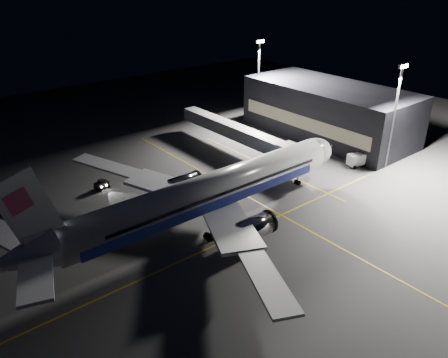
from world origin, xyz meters
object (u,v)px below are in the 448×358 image
Objects in this scene: service_truck at (359,159)px; baggage_tug at (102,184)px; floodlight_mast_north at (259,74)px; safety_cone_a at (158,219)px; airliner at (204,194)px; jet_bridge at (240,134)px; floodlight_mast_south at (395,108)px; safety_cone_c at (177,200)px; safety_cone_b at (191,179)px.

service_truck reaches higher than baggage_tug.
baggage_tug is (-48.57, -10.55, -11.57)m from floodlight_mast_north.
floodlight_mast_north is 34.48× the size of safety_cone_a.
airliner reaches higher than safety_cone_a.
floodlight_mast_south reaches higher than jet_bridge.
floodlight_mast_north reaches higher than safety_cone_c.
floodlight_mast_south is at bearing -37.94° from baggage_tug.
safety_cone_b is (-30.54, 16.13, -1.14)m from service_truck.
safety_cone_b is (12.50, 8.63, -0.01)m from safety_cone_a.
jet_bridge is 30.99m from baggage_tug.
baggage_tug is at bearing -167.74° from floodlight_mast_north.
airliner is 94.26× the size of safety_cone_c.
safety_cone_a is at bearing 135.30° from airliner.
airliner is 9.79m from safety_cone_c.
floodlight_mast_north is 51.03m from baggage_tug.
safety_cone_c is at bearing 179.70° from service_truck.
jet_bridge is 6.15× the size of service_truck.
floodlight_mast_north is 48.47m from safety_cone_c.
safety_cone_c is (-22.65, -9.56, -4.26)m from jet_bridge.
safety_cone_b is at bearing 167.81° from service_truck.
floodlight_mast_north and floodlight_mast_south have the same top height.
floodlight_mast_south is 31.74× the size of safety_cone_c.
floodlight_mast_north reaches higher than service_truck.
service_truck is at bearing -9.89° from safety_cone_a.
floodlight_mast_north is at bearing 37.74° from jet_bridge.
safety_cone_a is (-5.42, 5.37, -4.86)m from airliner.
floodlight_mast_north is at bearing 3.79° from baggage_tug.
jet_bridge is 1.66× the size of floodlight_mast_north.
safety_cone_a is at bearing 166.25° from floodlight_mast_south.
service_truck is at bearing -27.85° from safety_cone_b.
safety_cone_b is at bearing 34.63° from safety_cone_a.
service_truck is 9.32× the size of safety_cone_a.
jet_bridge is at bearing -142.26° from floodlight_mast_north.
floodlight_mast_north is 3.70× the size of service_truck.
floodlight_mast_south is (0.00, -38.00, 0.00)m from floodlight_mast_north.
jet_bridge is at bearing 22.88° from safety_cone_c.
floodlight_mast_south is 35.33× the size of safety_cone_b.
safety_cone_b is at bearing 63.19° from airliner.
jet_bridge is (23.08, 18.06, -0.58)m from airliner.
baggage_tug is at bearing 121.48° from safety_cone_c.
safety_cone_a is (-46.50, -26.62, -12.07)m from floodlight_mast_north.
floodlight_mast_south is 56.98m from baggage_tug.
floodlight_mast_south is (41.08, -6.01, 7.21)m from airliner.
safety_cone_a is (-46.50, 11.38, -12.07)m from floodlight_mast_south.
service_truck is 2.12× the size of baggage_tug.
safety_cone_a is at bearing -91.12° from baggage_tug.
safety_cone_c is at bearing -149.98° from floodlight_mast_north.
airliner is 52.56m from floodlight_mast_north.
baggage_tug is at bearing 150.53° from floodlight_mast_south.
jet_bridge is at bearing 24.00° from safety_cone_a.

